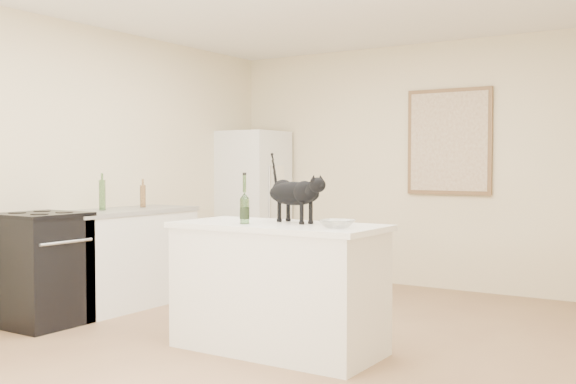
{
  "coord_description": "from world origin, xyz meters",
  "views": [
    {
      "loc": [
        2.74,
        -4.19,
        1.31
      ],
      "look_at": [
        0.15,
        -0.15,
        1.12
      ],
      "focal_mm": 42.74,
      "sensor_mm": 36.0,
      "label": 1
    }
  ],
  "objects_px": {
    "black_cat": "(294,197)",
    "glass_bowl": "(337,224)",
    "stove": "(42,270)",
    "wine_bottle": "(245,202)",
    "fridge": "(252,204)"
  },
  "relations": [
    {
      "from": "black_cat",
      "to": "glass_bowl",
      "type": "distance_m",
      "value": 0.51
    },
    {
      "from": "stove",
      "to": "wine_bottle",
      "type": "relative_size",
      "value": 2.89
    },
    {
      "from": "glass_bowl",
      "to": "black_cat",
      "type": "bearing_deg",
      "value": 157.36
    },
    {
      "from": "stove",
      "to": "glass_bowl",
      "type": "height_order",
      "value": "glass_bowl"
    },
    {
      "from": "fridge",
      "to": "wine_bottle",
      "type": "height_order",
      "value": "fridge"
    },
    {
      "from": "fridge",
      "to": "black_cat",
      "type": "xyz_separation_m",
      "value": [
        2.11,
        -2.44,
        0.24
      ]
    },
    {
      "from": "stove",
      "to": "fridge",
      "type": "bearing_deg",
      "value": 90.0
    },
    {
      "from": "stove",
      "to": "black_cat",
      "type": "distance_m",
      "value": 2.26
    },
    {
      "from": "black_cat",
      "to": "wine_bottle",
      "type": "relative_size",
      "value": 1.71
    },
    {
      "from": "fridge",
      "to": "wine_bottle",
      "type": "distance_m",
      "value": 3.29
    },
    {
      "from": "wine_bottle",
      "to": "stove",
      "type": "bearing_deg",
      "value": -172.38
    },
    {
      "from": "black_cat",
      "to": "fridge",
      "type": "bearing_deg",
      "value": 152.02
    },
    {
      "from": "stove",
      "to": "wine_bottle",
      "type": "bearing_deg",
      "value": 7.62
    },
    {
      "from": "wine_bottle",
      "to": "glass_bowl",
      "type": "relative_size",
      "value": 1.4
    },
    {
      "from": "fridge",
      "to": "wine_bottle",
      "type": "xyz_separation_m",
      "value": [
        1.87,
        -2.7,
        0.21
      ]
    }
  ]
}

